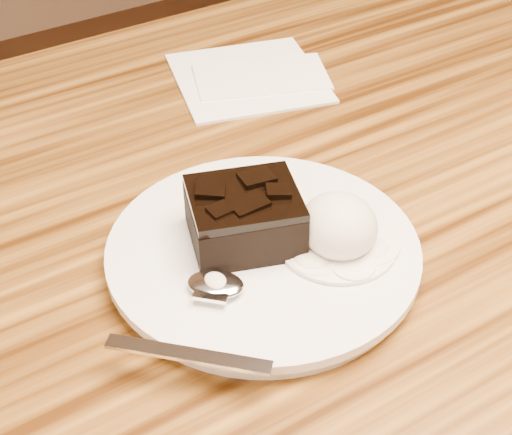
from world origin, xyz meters
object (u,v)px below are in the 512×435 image
brownie (244,221)px  ice_cream_scoop (339,226)px  napkin (248,77)px  plate (263,256)px  spoon (216,286)px

brownie → ice_cream_scoop: 0.07m
ice_cream_scoop → napkin: (0.10, 0.28, -0.04)m
plate → napkin: bearing=60.1°
napkin → brownie: bearing=-122.7°
ice_cream_scoop → spoon: bearing=175.9°
plate → napkin: plate is taller
napkin → ice_cream_scoop: bearing=-109.2°
plate → ice_cream_scoop: (0.05, -0.03, 0.03)m
plate → ice_cream_scoop: bearing=-32.2°
ice_cream_scoop → spoon: ice_cream_scoop is taller
ice_cream_scoop → napkin: bearing=70.8°
brownie → spoon: (-0.05, -0.04, -0.01)m
brownie → ice_cream_scoop: bearing=-38.3°
ice_cream_scoop → plate: bearing=147.8°
spoon → napkin: spoon is taller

